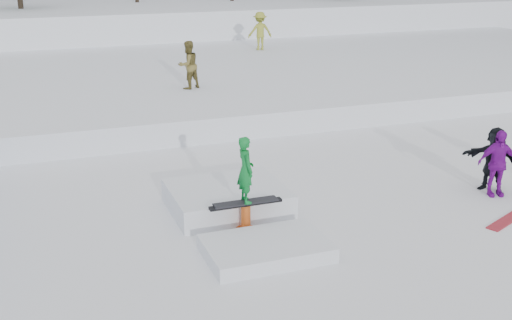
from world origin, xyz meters
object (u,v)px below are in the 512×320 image
object	(u,v)px
spectator_dark	(494,159)
walker_olive	(188,65)
jib_rail_feature	(237,208)
spectator_purple	(497,163)
walker_ygreen	(260,31)

from	to	relation	value
spectator_dark	walker_olive	bearing A→B (deg)	171.61
walker_olive	jib_rail_feature	xyz separation A→B (m)	(-1.61, -10.29, -1.37)
walker_olive	spectator_purple	world-z (taller)	walker_olive
walker_ygreen	spectator_dark	bearing A→B (deg)	92.75
walker_olive	spectator_dark	world-z (taller)	walker_olive
jib_rail_feature	walker_ygreen	bearing A→B (deg)	67.91
jib_rail_feature	spectator_dark	bearing A→B (deg)	-3.38
walker_ygreen	spectator_dark	xyz separation A→B (m)	(-0.76, -18.45, -0.93)
spectator_dark	walker_ygreen	bearing A→B (deg)	144.33
spectator_purple	spectator_dark	size ratio (longest dim) A/B	1.02
spectator_purple	walker_olive	bearing A→B (deg)	128.65
spectator_purple	jib_rail_feature	distance (m)	6.47
spectator_purple	jib_rail_feature	bearing A→B (deg)	-171.16
walker_olive	walker_ygreen	bearing A→B (deg)	-149.72
walker_olive	spectator_dark	xyz separation A→B (m)	(4.96, -10.68, -0.87)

